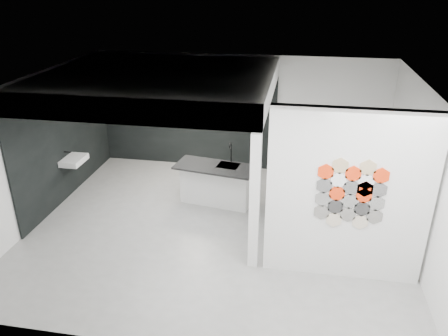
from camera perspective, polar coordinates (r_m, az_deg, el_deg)
floor at (r=8.50m, az=-1.02°, el=-7.90°), size 7.00×6.00×0.01m
partition_panel at (r=6.86m, az=15.82°, el=-3.75°), size 2.45×0.15×2.80m
bay_clad_back at (r=10.91m, az=-4.84°, el=6.32°), size 4.40×0.04×2.35m
bay_clad_left at (r=9.99m, az=-19.90°, el=3.21°), size 0.04×4.00×2.35m
bulkhead at (r=8.72m, az=-8.44°, el=10.97°), size 4.40×4.00×0.40m
corner_column at (r=6.94m, az=4.01°, el=-4.57°), size 0.16×0.16×2.35m
fascia_beam at (r=6.99m, az=-13.27°, el=7.27°), size 4.40×0.16×0.40m
wall_basin at (r=9.83m, az=-19.01°, el=0.97°), size 0.40×0.60×0.12m
display_shelf at (r=10.75m, az=-4.49°, el=6.76°), size 3.00×0.15×0.04m
kitchen_island at (r=9.20m, az=-0.99°, el=-1.99°), size 1.74×0.98×1.33m
stockpot at (r=10.96m, az=-8.97°, el=7.46°), size 0.27×0.27×0.17m
kettle at (r=10.57m, az=-0.76°, el=7.07°), size 0.22×0.22×0.15m
glass_bowl at (r=10.48m, az=2.72°, el=6.79°), size 0.16×0.16×0.11m
glass_vase at (r=10.48m, az=2.72°, el=6.81°), size 0.09×0.09×0.12m
bottle_dark at (r=10.82m, az=-6.55°, el=7.40°), size 0.08×0.08×0.18m
utensil_cup at (r=11.03m, az=-9.87°, el=7.28°), size 0.09×0.09×0.09m
hex_tile_cluster at (r=6.74m, az=16.26°, el=-3.31°), size 1.04×0.02×1.16m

